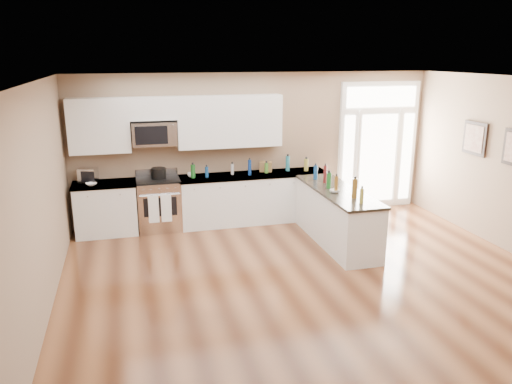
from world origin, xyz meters
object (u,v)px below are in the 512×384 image
at_px(stockpot, 159,173).
at_px(toaster_oven, 88,175).
at_px(kitchen_range, 159,204).
at_px(peninsula_cabinet, 336,218).

distance_m(stockpot, toaster_oven, 1.22).
distance_m(kitchen_range, stockpot, 0.58).
distance_m(peninsula_cabinet, toaster_oven, 4.39).
bearing_deg(stockpot, peninsula_cabinet, -27.86).
xyz_separation_m(kitchen_range, toaster_oven, (-1.19, 0.12, 0.59)).
height_order(peninsula_cabinet, toaster_oven, toaster_oven).
bearing_deg(kitchen_range, toaster_oven, 174.31).
relative_size(kitchen_range, stockpot, 4.02).
distance_m(peninsula_cabinet, kitchen_range, 3.21).
bearing_deg(peninsula_cabinet, kitchen_range, 153.15).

